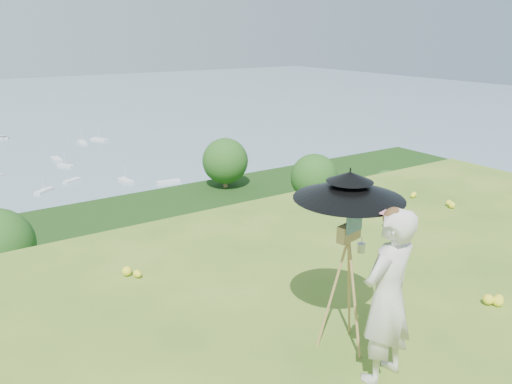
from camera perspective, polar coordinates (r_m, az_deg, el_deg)
shoreline_tier at (r=85.87m, az=-26.57°, el=-11.42°), size 170.00×28.00×8.00m
slope_trees at (r=40.84m, az=-23.13°, el=-10.33°), size 110.00×50.00×6.00m
harbor_town at (r=83.09m, az=-27.19°, el=-7.48°), size 110.00×22.00×5.00m
painter at (r=5.03m, az=14.78°, el=-11.52°), size 0.72×0.53×1.81m
field_easel at (r=5.48m, az=10.24°, el=-10.03°), size 0.70×0.70×1.57m
sun_umbrella at (r=5.15m, az=10.52°, el=-1.25°), size 1.18×1.18×0.74m
painter_cap at (r=4.68m, az=15.60°, el=-2.36°), size 0.26×0.28×0.10m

